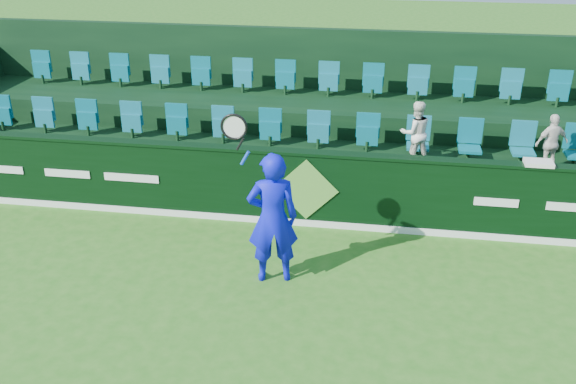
% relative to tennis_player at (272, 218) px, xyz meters
% --- Properties ---
extents(ground, '(60.00, 60.00, 0.00)m').
position_rel_tennis_player_xyz_m(ground, '(0.27, -2.19, -1.02)').
color(ground, '#276C19').
rests_on(ground, ground).
extents(sponsor_hoarding, '(16.00, 0.25, 1.35)m').
position_rel_tennis_player_xyz_m(sponsor_hoarding, '(0.27, 1.81, -0.34)').
color(sponsor_hoarding, black).
rests_on(sponsor_hoarding, ground).
extents(stand_tier_front, '(16.00, 2.00, 0.80)m').
position_rel_tennis_player_xyz_m(stand_tier_front, '(0.27, 2.91, -0.62)').
color(stand_tier_front, black).
rests_on(stand_tier_front, ground).
extents(stand_tier_back, '(16.00, 1.80, 1.30)m').
position_rel_tennis_player_xyz_m(stand_tier_back, '(0.27, 4.81, -0.37)').
color(stand_tier_back, black).
rests_on(stand_tier_back, ground).
extents(stand_rear, '(16.00, 4.10, 2.60)m').
position_rel_tennis_player_xyz_m(stand_rear, '(0.27, 5.26, 0.20)').
color(stand_rear, black).
rests_on(stand_rear, ground).
extents(seat_row_front, '(13.50, 0.50, 0.60)m').
position_rel_tennis_player_xyz_m(seat_row_front, '(0.27, 3.31, 0.08)').
color(seat_row_front, '#096271').
rests_on(seat_row_front, stand_tier_front).
extents(seat_row_back, '(13.50, 0.50, 0.60)m').
position_rel_tennis_player_xyz_m(seat_row_back, '(0.27, 5.11, 0.58)').
color(seat_row_back, '#096271').
rests_on(seat_row_back, stand_tier_back).
extents(tennis_player, '(1.16, 0.64, 2.65)m').
position_rel_tennis_player_xyz_m(tennis_player, '(0.00, 0.00, 0.00)').
color(tennis_player, '#0D12E5').
rests_on(tennis_player, ground).
extents(spectator_left, '(0.67, 0.59, 1.16)m').
position_rel_tennis_player_xyz_m(spectator_left, '(2.05, 2.93, 0.36)').
color(spectator_left, white).
rests_on(spectator_left, stand_tier_front).
extents(spectator_middle, '(0.66, 0.46, 1.04)m').
position_rel_tennis_player_xyz_m(spectator_middle, '(4.37, 2.93, 0.30)').
color(spectator_middle, silver).
rests_on(spectator_middle, stand_tier_front).
extents(towel, '(0.44, 0.28, 0.07)m').
position_rel_tennis_player_xyz_m(towel, '(3.94, 1.81, 0.36)').
color(towel, white).
rests_on(towel, sponsor_hoarding).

